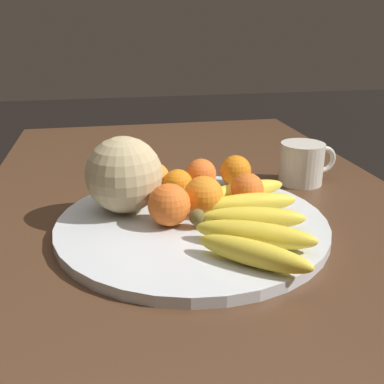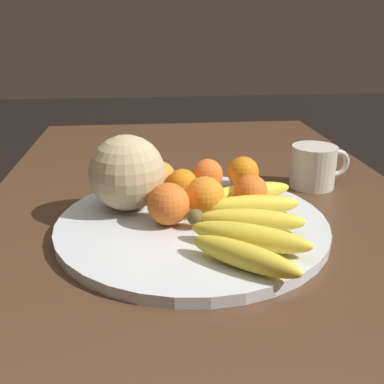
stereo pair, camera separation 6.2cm
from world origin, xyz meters
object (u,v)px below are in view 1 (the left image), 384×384
object	(u,v)px
banana_bunch	(249,218)
orange_front_right	(204,195)
orange_top_small	(178,184)
melon	(124,175)
orange_side_extra	(169,205)
orange_back_left	(154,178)
ceramic_mug	(303,163)
orange_mid_center	(247,189)
kitchen_table	(207,269)
fruit_bowl	(192,223)
orange_front_left	(201,174)
orange_back_right	(236,171)

from	to	relation	value
banana_bunch	orange_front_right	world-z (taller)	orange_front_right
banana_bunch	orange_top_small	size ratio (longest dim) A/B	5.97
melon	orange_side_extra	size ratio (longest dim) A/B	1.90
orange_side_extra	orange_back_left	bearing A→B (deg)	-176.38
banana_bunch	orange_top_small	world-z (taller)	orange_top_small
orange_back_left	ceramic_mug	size ratio (longest dim) A/B	0.48
melon	ceramic_mug	world-z (taller)	melon
orange_mid_center	orange_back_left	size ratio (longest dim) A/B	0.98
melon	orange_front_right	world-z (taller)	melon
kitchen_table	orange_top_small	world-z (taller)	orange_top_small
fruit_bowl	melon	distance (m)	0.14
orange_back_left	orange_side_extra	world-z (taller)	orange_side_extra
fruit_bowl	melon	xyz separation A→B (m)	(-0.06, -0.11, 0.07)
kitchen_table	orange_back_left	xyz separation A→B (m)	(-0.10, -0.08, 0.15)
fruit_bowl	orange_side_extra	world-z (taller)	orange_side_extra
orange_front_left	orange_back_left	bearing A→B (deg)	-84.05
melon	ceramic_mug	size ratio (longest dim) A/B	1.04
banana_bunch	orange_side_extra	xyz separation A→B (m)	(-0.04, -0.12, 0.02)
orange_front_left	orange_back_right	bearing A→B (deg)	92.27
orange_front_left	orange_top_small	world-z (taller)	orange_front_left
melon	orange_back_right	size ratio (longest dim) A/B	2.13
orange_top_small	orange_back_left	bearing A→B (deg)	-128.47
kitchen_table	orange_back_right	distance (m)	0.21
ceramic_mug	fruit_bowl	bearing A→B (deg)	-57.05
melon	orange_side_extra	xyz separation A→B (m)	(0.07, 0.07, -0.03)
orange_back_left	orange_back_right	distance (m)	0.17
orange_back_left	ceramic_mug	bearing A→B (deg)	98.23
kitchen_table	melon	xyz separation A→B (m)	(-0.03, -0.14, 0.18)
orange_back_right	melon	bearing A→B (deg)	-69.26
orange_mid_center	orange_back_right	world-z (taller)	orange_back_right
orange_front_right	fruit_bowl	bearing A→B (deg)	-48.89
kitchen_table	orange_back_left	distance (m)	0.20
fruit_bowl	orange_front_right	distance (m)	0.05
melon	orange_front_right	size ratio (longest dim) A/B	1.98
orange_back_left	orange_side_extra	distance (m)	0.15
banana_bunch	fruit_bowl	bearing A→B (deg)	160.29
kitchen_table	orange_back_right	size ratio (longest dim) A/B	25.11
melon	fruit_bowl	bearing A→B (deg)	60.87
fruit_bowl	orange_side_extra	distance (m)	0.06
fruit_bowl	orange_top_small	distance (m)	0.11
orange_top_small	ceramic_mug	xyz separation A→B (m)	(-0.08, 0.29, -0.00)
banana_bunch	orange_front_right	xyz separation A→B (m)	(-0.07, -0.06, 0.01)
banana_bunch	orange_back_left	world-z (taller)	orange_back_left
orange_front_left	orange_side_extra	xyz separation A→B (m)	(0.16, -0.09, 0.00)
orange_mid_center	banana_bunch	bearing A→B (deg)	-15.18
orange_mid_center	orange_back_left	distance (m)	0.18
orange_back_right	orange_top_small	distance (m)	0.13
banana_bunch	orange_front_left	size ratio (longest dim) A/B	5.55
orange_front_left	ceramic_mug	xyz separation A→B (m)	(-0.04, 0.23, -0.00)
fruit_bowl	banana_bunch	xyz separation A→B (m)	(0.05, 0.08, 0.03)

